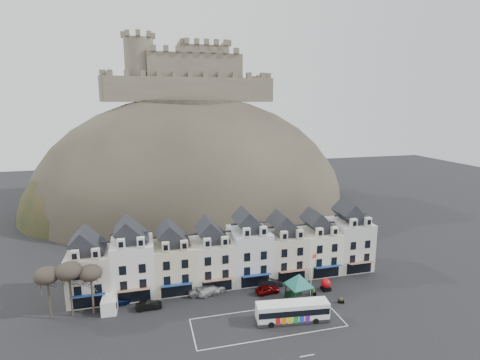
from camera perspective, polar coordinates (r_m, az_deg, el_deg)
name	(u,v)px	position (r m, az deg, el deg)	size (l,w,h in m)	color
ground	(257,330)	(57.44, 2.63, -21.81)	(300.00, 300.00, 0.00)	black
coach_bay_markings	(268,323)	(58.97, 4.23, -20.86)	(22.00, 7.50, 0.01)	silver
townhouse_terrace	(232,252)	(68.62, -1.26, -10.94)	(54.40, 9.35, 11.80)	beige
castle_hill	(196,204)	(119.92, -6.68, -3.68)	(100.00, 76.00, 68.00)	#322E26
castle	(188,75)	(122.81, -7.98, 15.53)	(50.20, 22.20, 22.00)	#645C4C
tree_left_far	(47,276)	(63.05, -27.38, -12.85)	(3.61, 3.61, 8.24)	#352D22
tree_left_mid	(69,271)	(62.29, -24.66, -12.55)	(3.78, 3.78, 8.64)	#352D22
tree_left_near	(91,273)	(62.09, -21.81, -13.08)	(3.43, 3.43, 7.84)	#352D22
bus	(292,311)	(58.79, 7.99, -19.14)	(10.95, 3.72, 3.03)	#262628
bus_shelter	(299,280)	(63.04, 8.98, -14.83)	(7.44, 7.44, 4.77)	black
red_buoy	(326,284)	(68.39, 12.95, -15.23)	(1.70, 1.70, 2.10)	black
flagpole	(312,273)	(63.80, 10.87, -13.76)	(1.06, 0.51, 7.89)	silver
white_van	(110,302)	(64.83, -19.15, -17.10)	(2.46, 5.20, 2.33)	white
planter_west	(313,292)	(66.69, 11.05, -16.41)	(1.22, 0.88, 1.10)	black
planter_east	(341,300)	(65.42, 15.13, -17.27)	(1.06, 0.81, 0.95)	black
car_navy	(115,301)	(65.62, -18.54, -17.06)	(1.87, 4.64, 1.58)	#0C1740
car_black	(149,305)	(63.27, -13.74, -18.04)	(1.40, 4.02, 1.32)	black
car_silver	(204,290)	(66.03, -5.46, -16.31)	(2.51, 5.35, 1.51)	#A3A5AB
car_white	(211,289)	(66.19, -4.39, -16.19)	(2.18, 5.35, 1.55)	#BCBCBC
car_maroon	(268,289)	(66.15, 4.21, -16.28)	(1.67, 4.15, 1.41)	#550405
car_charcoal	(270,282)	(68.39, 4.56, -15.27)	(1.55, 4.44, 1.46)	black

